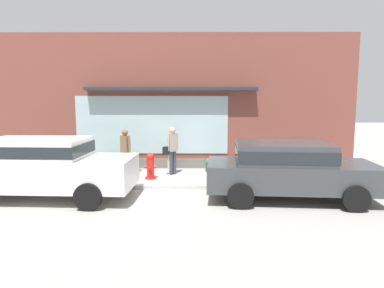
{
  "coord_description": "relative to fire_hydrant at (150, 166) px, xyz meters",
  "views": [
    {
      "loc": [
        0.87,
        -10.11,
        2.6
      ],
      "look_at": [
        0.79,
        1.2,
        1.16
      ],
      "focal_mm": 32.18,
      "sensor_mm": 36.0,
      "label": 1
    }
  ],
  "objects": [
    {
      "name": "parked_car_dark_gray",
      "position": [
        3.9,
        -2.37,
        0.42
      ],
      "size": [
        4.45,
        2.27,
        1.51
      ],
      "rotation": [
        0.0,
        0.0,
        -0.08
      ],
      "color": "#383A3D",
      "rests_on": "ground_plane"
    },
    {
      "name": "potted_plant_corner_tall",
      "position": [
        -1.74,
        1.36,
        -0.09
      ],
      "size": [
        0.53,
        0.53,
        0.69
      ],
      "color": "#4C4C51",
      "rests_on": "ground_plane"
    },
    {
      "name": "storefront",
      "position": [
        0.58,
        2.07,
        2.07
      ],
      "size": [
        14.0,
        0.81,
        5.11
      ],
      "color": "brown",
      "rests_on": "ground_plane"
    },
    {
      "name": "potted_plant_window_right",
      "position": [
        0.59,
        1.45,
        0.07
      ],
      "size": [
        0.27,
        0.27,
        1.07
      ],
      "color": "#B7B2A3",
      "rests_on": "ground_plane"
    },
    {
      "name": "ground_plane",
      "position": [
        0.59,
        -1.11,
        -0.44
      ],
      "size": [
        60.0,
        60.0,
        0.0
      ],
      "primitive_type": "plane",
      "color": "#9E9B93"
    },
    {
      "name": "potted_plant_near_hydrant",
      "position": [
        -4.01,
        1.31,
        -0.19
      ],
      "size": [
        0.37,
        0.37,
        0.5
      ],
      "color": "#33473D",
      "rests_on": "ground_plane"
    },
    {
      "name": "fire_hydrant",
      "position": [
        0.0,
        0.0,
        0.0
      ],
      "size": [
        0.42,
        0.39,
        0.88
      ],
      "color": "red",
      "rests_on": "ground_plane"
    },
    {
      "name": "curb_strip",
      "position": [
        0.59,
        -1.31,
        -0.38
      ],
      "size": [
        14.0,
        0.24,
        0.12
      ],
      "primitive_type": "cube",
      "color": "#B2B2AD",
      "rests_on": "ground_plane"
    },
    {
      "name": "pedestrian_with_handbag",
      "position": [
        0.68,
        0.66,
        0.54
      ],
      "size": [
        0.51,
        0.5,
        1.68
      ],
      "rotation": [
        0.0,
        0.0,
        3.94
      ],
      "color": "#333847",
      "rests_on": "ground_plane"
    },
    {
      "name": "potted_plant_low_front",
      "position": [
        -0.83,
        1.11,
        -0.03
      ],
      "size": [
        0.58,
        0.58,
        0.76
      ],
      "color": "#9E6042",
      "rests_on": "ground_plane"
    },
    {
      "name": "parked_car_white",
      "position": [
        -2.51,
        -2.38,
        0.48
      ],
      "size": [
        4.65,
        2.12,
        1.61
      ],
      "rotation": [
        0.0,
        0.0,
        -0.04
      ],
      "color": "white",
      "rests_on": "ground_plane"
    },
    {
      "name": "potted_plant_trailing_edge",
      "position": [
        5.48,
        1.38,
        -0.11
      ],
      "size": [
        0.45,
        0.45,
        0.65
      ],
      "color": "#9E6042",
      "rests_on": "ground_plane"
    },
    {
      "name": "potted_plant_window_left",
      "position": [
        2.01,
        1.18,
        -0.2
      ],
      "size": [
        0.27,
        0.27,
        0.48
      ],
      "color": "#33473D",
      "rests_on": "ground_plane"
    },
    {
      "name": "pedestrian_passerby",
      "position": [
        -0.89,
        0.34,
        0.5
      ],
      "size": [
        0.4,
        0.32,
        1.63
      ],
      "rotation": [
        0.0,
        0.0,
        2.57
      ],
      "color": "#333847",
      "rests_on": "ground_plane"
    }
  ]
}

